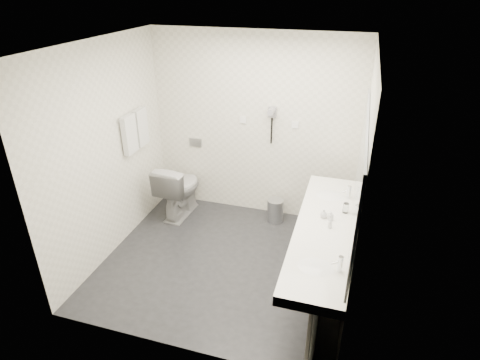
% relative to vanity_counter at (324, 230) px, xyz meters
% --- Properties ---
extents(floor, '(2.80, 2.80, 0.00)m').
position_rel_vanity_counter_xyz_m(floor, '(-1.12, 0.20, -0.80)').
color(floor, '#232327').
rests_on(floor, ground).
extents(ceiling, '(2.80, 2.80, 0.00)m').
position_rel_vanity_counter_xyz_m(ceiling, '(-1.12, 0.20, 1.70)').
color(ceiling, white).
rests_on(ceiling, wall_back).
extents(wall_back, '(2.80, 0.00, 2.80)m').
position_rel_vanity_counter_xyz_m(wall_back, '(-1.12, 1.50, 0.45)').
color(wall_back, white).
rests_on(wall_back, floor).
extents(wall_front, '(2.80, 0.00, 2.80)m').
position_rel_vanity_counter_xyz_m(wall_front, '(-1.12, -1.10, 0.45)').
color(wall_front, white).
rests_on(wall_front, floor).
extents(wall_left, '(0.00, 2.60, 2.60)m').
position_rel_vanity_counter_xyz_m(wall_left, '(-2.52, 0.20, 0.45)').
color(wall_left, white).
rests_on(wall_left, floor).
extents(wall_right, '(0.00, 2.60, 2.60)m').
position_rel_vanity_counter_xyz_m(wall_right, '(0.27, 0.20, 0.45)').
color(wall_right, white).
rests_on(wall_right, floor).
extents(vanity_counter, '(0.55, 2.20, 0.10)m').
position_rel_vanity_counter_xyz_m(vanity_counter, '(0.00, 0.00, 0.00)').
color(vanity_counter, white).
rests_on(vanity_counter, floor).
extents(vanity_panel, '(0.03, 2.15, 0.75)m').
position_rel_vanity_counter_xyz_m(vanity_panel, '(0.02, 0.00, -0.42)').
color(vanity_panel, gray).
rests_on(vanity_panel, floor).
extents(vanity_post_near, '(0.06, 0.06, 0.75)m').
position_rel_vanity_counter_xyz_m(vanity_post_near, '(0.05, -1.04, -0.42)').
color(vanity_post_near, silver).
rests_on(vanity_post_near, floor).
extents(vanity_post_far, '(0.06, 0.06, 0.75)m').
position_rel_vanity_counter_xyz_m(vanity_post_far, '(0.05, 1.04, -0.42)').
color(vanity_post_far, silver).
rests_on(vanity_post_far, floor).
extents(mirror, '(0.02, 2.20, 1.05)m').
position_rel_vanity_counter_xyz_m(mirror, '(0.26, 0.00, 0.65)').
color(mirror, '#B2BCC6').
rests_on(mirror, wall_right).
extents(basin_near, '(0.40, 0.31, 0.05)m').
position_rel_vanity_counter_xyz_m(basin_near, '(0.00, -0.65, 0.04)').
color(basin_near, white).
rests_on(basin_near, vanity_counter).
extents(basin_far, '(0.40, 0.31, 0.05)m').
position_rel_vanity_counter_xyz_m(basin_far, '(0.00, 0.65, 0.04)').
color(basin_far, white).
rests_on(basin_far, vanity_counter).
extents(faucet_near, '(0.04, 0.04, 0.15)m').
position_rel_vanity_counter_xyz_m(faucet_near, '(0.19, -0.65, 0.12)').
color(faucet_near, silver).
rests_on(faucet_near, vanity_counter).
extents(faucet_far, '(0.04, 0.04, 0.15)m').
position_rel_vanity_counter_xyz_m(faucet_far, '(0.19, 0.65, 0.12)').
color(faucet_far, silver).
rests_on(faucet_far, vanity_counter).
extents(soap_bottle_a, '(0.06, 0.06, 0.10)m').
position_rel_vanity_counter_xyz_m(soap_bottle_a, '(0.05, 0.14, 0.10)').
color(soap_bottle_a, beige).
rests_on(soap_bottle_a, vanity_counter).
extents(soap_bottle_b, '(0.10, 0.10, 0.09)m').
position_rel_vanity_counter_xyz_m(soap_bottle_b, '(-0.03, 0.16, 0.10)').
color(soap_bottle_b, beige).
rests_on(soap_bottle_b, vanity_counter).
extents(soap_bottle_c, '(0.05, 0.05, 0.10)m').
position_rel_vanity_counter_xyz_m(soap_bottle_c, '(0.06, -0.01, 0.10)').
color(soap_bottle_c, beige).
rests_on(soap_bottle_c, vanity_counter).
extents(glass_left, '(0.07, 0.07, 0.11)m').
position_rel_vanity_counter_xyz_m(glass_left, '(0.18, 0.32, 0.10)').
color(glass_left, silver).
rests_on(glass_left, vanity_counter).
extents(toilet, '(0.50, 0.81, 0.79)m').
position_rel_vanity_counter_xyz_m(toilet, '(-2.08, 1.07, -0.40)').
color(toilet, white).
rests_on(toilet, floor).
extents(flush_plate, '(0.18, 0.02, 0.12)m').
position_rel_vanity_counter_xyz_m(flush_plate, '(-1.98, 1.49, 0.15)').
color(flush_plate, '#B2B5BA').
rests_on(flush_plate, wall_back).
extents(pedal_bin, '(0.26, 0.26, 0.31)m').
position_rel_vanity_counter_xyz_m(pedal_bin, '(-0.74, 1.27, -0.64)').
color(pedal_bin, '#B2B5BA').
rests_on(pedal_bin, floor).
extents(bin_lid, '(0.22, 0.22, 0.02)m').
position_rel_vanity_counter_xyz_m(bin_lid, '(-0.74, 1.27, -0.48)').
color(bin_lid, '#B2B5BA').
rests_on(bin_lid, pedal_bin).
extents(towel_rail, '(0.02, 0.62, 0.02)m').
position_rel_vanity_counter_xyz_m(towel_rail, '(-2.47, 0.75, 0.75)').
color(towel_rail, silver).
rests_on(towel_rail, wall_left).
extents(towel_near, '(0.07, 0.24, 0.48)m').
position_rel_vanity_counter_xyz_m(towel_near, '(-2.46, 0.61, 0.53)').
color(towel_near, silver).
rests_on(towel_near, towel_rail).
extents(towel_far, '(0.07, 0.24, 0.48)m').
position_rel_vanity_counter_xyz_m(towel_far, '(-2.46, 0.89, 0.53)').
color(towel_far, silver).
rests_on(towel_far, towel_rail).
extents(dryer_cradle, '(0.10, 0.04, 0.14)m').
position_rel_vanity_counter_xyz_m(dryer_cradle, '(-0.88, 1.47, 0.70)').
color(dryer_cradle, gray).
rests_on(dryer_cradle, wall_back).
extents(dryer_barrel, '(0.08, 0.14, 0.08)m').
position_rel_vanity_counter_xyz_m(dryer_barrel, '(-0.88, 1.40, 0.73)').
color(dryer_barrel, gray).
rests_on(dryer_barrel, dryer_cradle).
extents(dryer_cord, '(0.02, 0.02, 0.35)m').
position_rel_vanity_counter_xyz_m(dryer_cord, '(-0.88, 1.46, 0.45)').
color(dryer_cord, black).
rests_on(dryer_cord, dryer_cradle).
extents(switch_plate_a, '(0.09, 0.02, 0.09)m').
position_rel_vanity_counter_xyz_m(switch_plate_a, '(-1.27, 1.49, 0.55)').
color(switch_plate_a, white).
rests_on(switch_plate_a, wall_back).
extents(switch_plate_b, '(0.09, 0.02, 0.09)m').
position_rel_vanity_counter_xyz_m(switch_plate_b, '(-0.57, 1.49, 0.55)').
color(switch_plate_b, white).
rests_on(switch_plate_b, wall_back).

